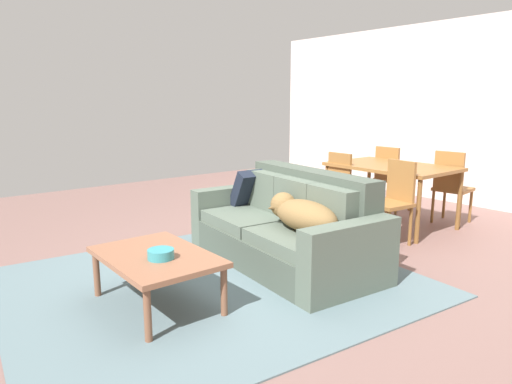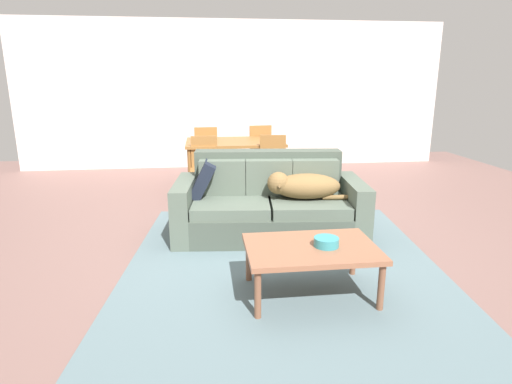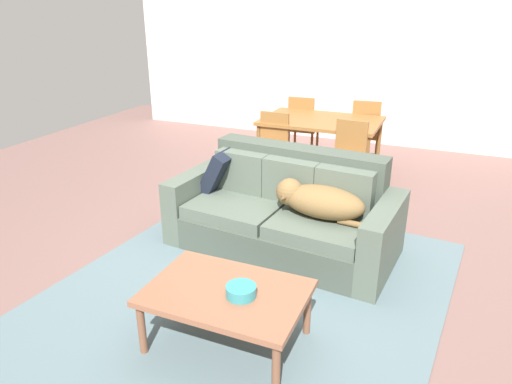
{
  "view_description": "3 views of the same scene",
  "coord_description": "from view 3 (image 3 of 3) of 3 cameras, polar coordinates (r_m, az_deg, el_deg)",
  "views": [
    {
      "loc": [
        3.21,
        -2.73,
        1.55
      ],
      "look_at": [
        -0.11,
        -0.07,
        0.7
      ],
      "focal_mm": 32.52,
      "sensor_mm": 36.0,
      "label": 1
    },
    {
      "loc": [
        -0.63,
        -4.25,
        1.67
      ],
      "look_at": [
        -0.09,
        0.05,
        0.51
      ],
      "focal_mm": 29.94,
      "sensor_mm": 36.0,
      "label": 2
    },
    {
      "loc": [
        1.33,
        -3.5,
        2.11
      ],
      "look_at": [
        -0.11,
        -0.11,
        0.61
      ],
      "focal_mm": 32.85,
      "sensor_mm": 36.0,
      "label": 3
    }
  ],
  "objects": [
    {
      "name": "dining_chair_near_left",
      "position": [
        5.66,
        1.84,
        5.54
      ],
      "size": [
        0.4,
        0.4,
        0.89
      ],
      "rotation": [
        0.0,
        0.0,
        -0.01
      ],
      "color": "olive",
      "rests_on": "ground"
    },
    {
      "name": "ground_plane",
      "position": [
        4.3,
        1.9,
        -7.32
      ],
      "size": [
        10.0,
        10.0,
        0.0
      ],
      "primitive_type": "plane",
      "color": "#795953"
    },
    {
      "name": "back_partition",
      "position": [
        7.65,
        13.38,
        15.86
      ],
      "size": [
        8.0,
        0.12,
        2.7
      ],
      "primitive_type": "cube",
      "color": "silver",
      "rests_on": "ground"
    },
    {
      "name": "dining_chair_near_right",
      "position": [
        5.32,
        11.01,
        4.13
      ],
      "size": [
        0.44,
        0.44,
        0.9
      ],
      "rotation": [
        0.0,
        0.0,
        -0.1
      ],
      "color": "olive",
      "rests_on": "ground"
    },
    {
      "name": "coffee_table",
      "position": [
        3.06,
        -3.64,
        -12.55
      ],
      "size": [
        1.01,
        0.69,
        0.42
      ],
      "color": "#8E5A40",
      "rests_on": "ground"
    },
    {
      "name": "dining_chair_far_right",
      "position": [
        6.51,
        13.18,
        7.29
      ],
      "size": [
        0.44,
        0.44,
        0.92
      ],
      "rotation": [
        0.0,
        0.0,
        3.25
      ],
      "color": "olive",
      "rests_on": "ground"
    },
    {
      "name": "area_rug",
      "position": [
        3.74,
        -1.13,
        -12.17
      ],
      "size": [
        3.12,
        3.53,
        0.01
      ],
      "primitive_type": "cube",
      "rotation": [
        0.0,
        0.0,
        -0.1
      ],
      "color": "slate",
      "rests_on": "ground"
    },
    {
      "name": "dining_table",
      "position": [
        5.97,
        7.94,
        8.17
      ],
      "size": [
        1.44,
        0.96,
        0.75
      ],
      "color": "olive",
      "rests_on": "ground"
    },
    {
      "name": "throw_pillow_by_left_arm",
      "position": [
        4.53,
        -4.3,
        2.66
      ],
      "size": [
        0.32,
        0.42,
        0.42
      ],
      "primitive_type": "cube",
      "rotation": [
        0.0,
        0.47,
        -0.06
      ],
      "color": "black",
      "rests_on": "couch"
    },
    {
      "name": "couch",
      "position": [
        4.27,
        3.6,
        -2.56
      ],
      "size": [
        2.08,
        1.13,
        0.88
      ],
      "rotation": [
        0.0,
        0.0,
        -0.1
      ],
      "color": "#434E43",
      "rests_on": "ground"
    },
    {
      "name": "dining_chair_far_left",
      "position": [
        6.69,
        5.68,
        8.14
      ],
      "size": [
        0.42,
        0.42,
        0.91
      ],
      "rotation": [
        0.0,
        0.0,
        3.19
      ],
      "color": "olive",
      "rests_on": "ground"
    },
    {
      "name": "dog_on_left_cushion",
      "position": [
        3.97,
        7.51,
        -1.03
      ],
      "size": [
        0.9,
        0.43,
        0.29
      ],
      "rotation": [
        0.0,
        0.0,
        -0.1
      ],
      "color": "brown",
      "rests_on": "couch"
    },
    {
      "name": "bowl_on_coffee_table",
      "position": [
        2.97,
        -1.83,
        -11.96
      ],
      "size": [
        0.19,
        0.19,
        0.07
      ],
      "primitive_type": "cylinder",
      "color": "teal",
      "rests_on": "coffee_table"
    }
  ]
}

